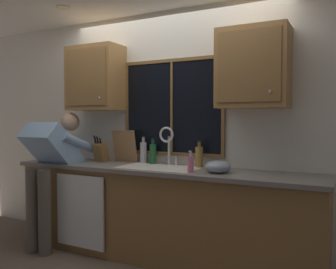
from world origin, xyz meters
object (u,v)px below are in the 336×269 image
bottle_amber_small (199,156)px  cutting_board (125,146)px  person_standing (51,163)px  knife_block (101,152)px  soap_dispenser (191,164)px  bottle_tall_clear (143,152)px  mixing_bowl (218,167)px  bottle_green_glass (153,153)px

bottle_amber_small → cutting_board: bearing=178.7°
person_standing → knife_block: (0.36, 0.39, 0.10)m
person_standing → soap_dispenser: bearing=4.5°
bottle_tall_clear → mixing_bowl: bearing=-17.0°
bottle_amber_small → knife_block: bearing=-176.2°
person_standing → knife_block: size_ratio=4.58×
knife_block → bottle_amber_small: (1.17, 0.08, 0.00)m
cutting_board → bottle_tall_clear: 0.24m
cutting_board → bottle_amber_small: 0.91m
mixing_bowl → knife_block: bearing=173.2°
mixing_bowl → bottle_amber_small: (-0.29, 0.25, 0.06)m
person_standing → bottle_tall_clear: size_ratio=5.03×
knife_block → bottle_green_glass: size_ratio=1.18×
cutting_board → bottle_tall_clear: (0.23, 0.02, -0.06)m
knife_block → bottle_green_glass: 0.63m
knife_block → bottle_green_glass: knife_block is taller
knife_block → bottle_tall_clear: bearing=13.8°
person_standing → bottle_green_glass: size_ratio=5.42×
knife_block → cutting_board: (0.26, 0.10, 0.07)m
soap_dispenser → bottle_green_glass: bearing=149.0°
cutting_board → bottle_amber_small: (0.91, -0.02, -0.07)m
soap_dispenser → bottle_tall_clear: size_ratio=0.68×
person_standing → knife_block: person_standing is taller
cutting_board → mixing_bowl: 1.23m
soap_dispenser → person_standing: bearing=-175.5°
cutting_board → bottle_tall_clear: cutting_board is taller
mixing_bowl → bottle_green_glass: 0.87m
person_standing → bottle_green_glass: 1.10m
mixing_bowl → bottle_amber_small: size_ratio=0.88×
soap_dispenser → bottle_tall_clear: (-0.73, 0.38, 0.05)m
bottle_amber_small → mixing_bowl: bearing=-41.3°
person_standing → bottle_amber_small: bearing=17.0°
cutting_board → knife_block: bearing=-159.0°
knife_block → person_standing: bearing=-133.0°
knife_block → cutting_board: cutting_board is taller
person_standing → bottle_green_glass: bearing=26.3°
person_standing → bottle_amber_small: person_standing is taller
cutting_board → mixing_bowl: cutting_board is taller
person_standing → mixing_bowl: (1.82, 0.21, 0.04)m
soap_dispenser → bottle_green_glass: 0.70m
knife_block → soap_dispenser: bearing=-12.1°
cutting_board → soap_dispenser: size_ratio=1.82×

